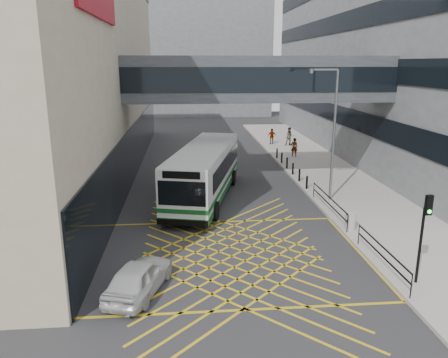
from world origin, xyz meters
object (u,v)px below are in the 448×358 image
object	(u,v)px
pedestrian_b	(290,137)
street_lamp	(331,127)
bus	(205,171)
pedestrian_a	(294,147)
pedestrian_c	(272,136)
litter_bin	(350,221)
car_white	(139,277)
car_dark	(197,188)
car_silver	(216,170)
traffic_light	(424,227)

from	to	relation	value
pedestrian_b	street_lamp	bearing A→B (deg)	-97.11
bus	pedestrian_a	distance (m)	14.43
pedestrian_c	litter_bin	bearing A→B (deg)	87.51
car_white	car_dark	bearing A→B (deg)	-84.28
bus	street_lamp	distance (m)	8.36
pedestrian_a	pedestrian_b	xyz separation A→B (m)	(0.88, 5.52, 0.08)
car_white	car_dark	world-z (taller)	car_dark
car_silver	pedestrian_b	world-z (taller)	pedestrian_b
bus	traffic_light	bearing A→B (deg)	-44.24
car_white	litter_bin	world-z (taller)	car_white
traffic_light	pedestrian_b	distance (m)	29.55
car_silver	pedestrian_a	world-z (taller)	pedestrian_a
car_dark	traffic_light	world-z (taller)	traffic_light
litter_bin	pedestrian_c	size ratio (longest dim) A/B	0.57
car_dark	car_silver	size ratio (longest dim) A/B	0.94
traffic_light	pedestrian_c	bearing A→B (deg)	85.53
pedestrian_c	street_lamp	bearing A→B (deg)	88.38
car_dark	street_lamp	distance (m)	9.26
bus	pedestrian_a	size ratio (longest dim) A/B	7.15
car_white	car_silver	world-z (taller)	car_silver
bus	pedestrian_c	xyz separation A→B (m)	(7.96, 18.07, -0.84)
litter_bin	car_white	bearing A→B (deg)	-152.87
pedestrian_a	pedestrian_b	bearing A→B (deg)	-94.82
street_lamp	traffic_light	bearing A→B (deg)	-89.22
street_lamp	pedestrian_c	distance (m)	19.92
litter_bin	car_dark	bearing A→B (deg)	140.16
traffic_light	litter_bin	xyz separation A→B (m)	(-0.55, 5.81, -1.93)
litter_bin	pedestrian_a	size ratio (longest dim) A/B	0.53
car_dark	car_white	bearing A→B (deg)	68.88
bus	street_lamp	xyz separation A→B (m)	(7.68, -1.48, 2.94)
pedestrian_b	pedestrian_a	bearing A→B (deg)	-100.24
car_silver	pedestrian_c	xyz separation A→B (m)	(6.93, 13.42, 0.22)
pedestrian_b	car_silver	bearing A→B (deg)	-125.99
traffic_light	street_lamp	xyz separation A→B (m)	(-0.10, 11.00, 2.20)
litter_bin	street_lamp	bearing A→B (deg)	85.08
car_white	pedestrian_b	world-z (taller)	pedestrian_b
street_lamp	pedestrian_c	world-z (taller)	street_lamp
car_silver	pedestrian_c	distance (m)	15.11
street_lamp	pedestrian_b	xyz separation A→B (m)	(1.93, 18.46, -3.65)
bus	pedestrian_b	xyz separation A→B (m)	(9.61, 16.98, -0.71)
bus	car_dark	bearing A→B (deg)	-148.63
car_white	car_silver	distance (m)	17.11
litter_bin	pedestrian_a	xyz separation A→B (m)	(1.49, 18.13, 0.40)
car_silver	pedestrian_a	size ratio (longest dim) A/B	2.80
car_white	pedestrian_b	distance (m)	31.61
car_white	car_silver	xyz separation A→B (m)	(4.12, 16.61, 0.08)
street_lamp	litter_bin	world-z (taller)	street_lamp
street_lamp	pedestrian_c	xyz separation A→B (m)	(0.27, 19.55, -3.78)
car_white	litter_bin	size ratio (longest dim) A/B	4.61
traffic_light	litter_bin	bearing A→B (deg)	91.21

